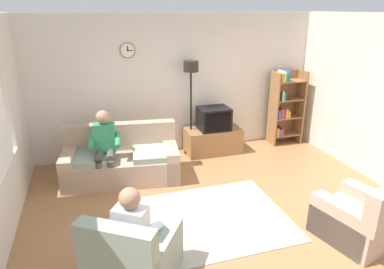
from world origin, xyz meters
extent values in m
plane|color=#9E6B42|center=(0.00, 0.00, 0.00)|extent=(12.00, 12.00, 0.00)
cube|color=silver|center=(0.00, 2.66, 1.35)|extent=(6.20, 0.12, 2.70)
cylinder|color=olive|center=(-0.95, 2.58, 2.05)|extent=(0.28, 0.03, 0.28)
cylinder|color=white|center=(-0.95, 2.56, 2.05)|extent=(0.24, 0.01, 0.24)
cube|color=black|center=(-0.95, 2.56, 2.08)|extent=(0.02, 0.01, 0.09)
cube|color=black|center=(-0.91, 2.56, 2.05)|extent=(0.11, 0.01, 0.01)
cube|color=silver|center=(-2.86, 2.10, 1.40)|extent=(0.12, 1.10, 1.20)
cube|color=tan|center=(-1.28, 1.60, 0.21)|extent=(1.99, 1.08, 0.42)
cube|color=tan|center=(-1.24, 1.96, 0.66)|extent=(1.91, 0.45, 0.48)
cube|color=tan|center=(-0.45, 1.49, 0.28)|extent=(0.33, 0.86, 0.56)
cube|color=tan|center=(-2.12, 1.71, 0.28)|extent=(0.33, 0.86, 0.56)
cube|color=gray|center=(-0.79, 1.49, 0.47)|extent=(0.68, 0.75, 0.10)
cube|color=gray|center=(-1.79, 1.62, 0.47)|extent=(0.68, 0.75, 0.10)
cube|color=olive|center=(0.61, 2.25, 0.25)|extent=(1.10, 0.56, 0.50)
cube|color=black|center=(0.61, 2.51, 0.28)|extent=(1.10, 0.04, 0.03)
cube|color=black|center=(0.61, 2.23, 0.72)|extent=(0.60, 0.48, 0.44)
cube|color=black|center=(0.61, 1.98, 0.72)|extent=(0.50, 0.01, 0.36)
cube|color=olive|center=(1.96, 2.30, 0.78)|extent=(0.04, 0.36, 1.55)
cube|color=olive|center=(2.60, 2.30, 0.78)|extent=(0.04, 0.36, 1.55)
cube|color=olive|center=(2.28, 2.47, 0.78)|extent=(0.64, 0.02, 1.55)
cube|color=olive|center=(2.28, 2.30, 0.19)|extent=(0.60, 0.34, 0.02)
cube|color=gold|center=(2.04, 2.28, 0.29)|extent=(0.05, 0.28, 0.17)
cube|color=#2D59A5|center=(2.10, 2.28, 0.28)|extent=(0.05, 0.28, 0.15)
cube|color=red|center=(2.15, 2.28, 0.29)|extent=(0.04, 0.28, 0.18)
cube|color=olive|center=(2.28, 2.30, 0.58)|extent=(0.60, 0.34, 0.02)
cube|color=#2D59A5|center=(2.04, 2.28, 0.69)|extent=(0.05, 0.28, 0.18)
cube|color=red|center=(2.10, 2.28, 0.70)|extent=(0.06, 0.28, 0.22)
cube|color=#72338C|center=(2.16, 2.28, 0.69)|extent=(0.04, 0.28, 0.19)
cube|color=gold|center=(2.21, 2.28, 0.69)|extent=(0.05, 0.28, 0.20)
cube|color=gold|center=(2.26, 2.28, 0.66)|extent=(0.05, 0.28, 0.14)
cube|color=olive|center=(2.28, 2.30, 0.97)|extent=(0.60, 0.34, 0.02)
cube|color=black|center=(2.03, 2.28, 1.08)|extent=(0.04, 0.28, 0.20)
cube|color=silver|center=(2.08, 2.28, 1.08)|extent=(0.03, 0.28, 0.20)
cube|color=#267F4C|center=(2.12, 2.28, 1.07)|extent=(0.04, 0.28, 0.18)
cube|color=olive|center=(2.28, 2.30, 1.36)|extent=(0.60, 0.34, 0.02)
cube|color=gold|center=(2.04, 2.28, 1.46)|extent=(0.05, 0.28, 0.18)
cube|color=silver|center=(2.08, 2.28, 1.47)|extent=(0.03, 0.28, 0.21)
cube|color=#267F4C|center=(2.13, 2.28, 1.44)|extent=(0.05, 0.28, 0.15)
cube|color=#2D59A5|center=(2.18, 2.28, 1.47)|extent=(0.03, 0.28, 0.21)
cylinder|color=black|center=(0.17, 2.35, 0.01)|extent=(0.28, 0.28, 0.03)
cylinder|color=black|center=(0.17, 2.35, 0.85)|extent=(0.04, 0.04, 1.70)
cylinder|color=black|center=(0.17, 2.35, 1.75)|extent=(0.28, 0.28, 0.20)
cube|color=gray|center=(-1.39, -0.73, 0.20)|extent=(1.13, 1.14, 0.40)
cube|color=gray|center=(-1.60, -1.04, 0.65)|extent=(0.76, 0.60, 0.50)
cube|color=gray|center=(-1.63, -0.55, 0.28)|extent=(0.61, 0.78, 0.56)
cube|color=gray|center=(-1.13, -0.88, 0.28)|extent=(0.61, 0.78, 0.56)
cube|color=tan|center=(1.37, -0.87, 0.20)|extent=(0.98, 1.01, 0.40)
cube|color=tan|center=(1.07, -0.92, 0.28)|extent=(0.38, 0.82, 0.56)
cube|color=tan|center=(1.66, -0.78, 0.28)|extent=(0.38, 0.82, 0.56)
cube|color=#AD9E8E|center=(-0.29, 0.05, 0.01)|extent=(2.20, 1.70, 0.01)
cube|color=#338C59|center=(-1.52, 1.65, 0.78)|extent=(0.36, 0.24, 0.48)
sphere|color=#A37A5B|center=(-1.52, 1.64, 1.13)|extent=(0.22, 0.22, 0.22)
cylinder|color=#4C4742|center=(-1.45, 1.45, 0.54)|extent=(0.18, 0.39, 0.13)
cylinder|color=#4C4742|center=(-1.63, 1.47, 0.54)|extent=(0.18, 0.39, 0.13)
cylinder|color=#4C4742|center=(-1.48, 1.26, 0.26)|extent=(0.12, 0.12, 0.52)
cylinder|color=#4C4742|center=(-1.66, 1.29, 0.26)|extent=(0.12, 0.12, 0.52)
cylinder|color=#338C59|center=(-1.32, 1.52, 0.76)|extent=(0.13, 0.34, 0.20)
cylinder|color=#338C59|center=(-1.74, 1.58, 0.76)|extent=(0.13, 0.34, 0.20)
cube|color=silver|center=(-1.42, -0.78, 0.66)|extent=(0.39, 0.36, 0.48)
sphere|color=#A37A5B|center=(-1.42, -0.77, 1.01)|extent=(0.22, 0.22, 0.22)
cylinder|color=#2D334C|center=(-1.39, -0.57, 0.42)|extent=(0.32, 0.39, 0.13)
cylinder|color=#2D334C|center=(-1.24, -0.67, 0.42)|extent=(0.32, 0.39, 0.13)
cylinder|color=#2D334C|center=(-1.28, -0.41, 0.20)|extent=(0.15, 0.15, 0.40)
cylinder|color=#2D334C|center=(-1.13, -0.51, 0.20)|extent=(0.15, 0.15, 0.40)
cylinder|color=silver|center=(-1.54, -0.58, 0.64)|extent=(0.26, 0.33, 0.20)
cylinder|color=silver|center=(-1.19, -0.81, 0.64)|extent=(0.26, 0.33, 0.20)
camera|label=1|loc=(-1.69, -3.74, 2.77)|focal=31.83mm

